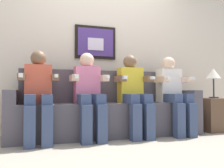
{
  "coord_description": "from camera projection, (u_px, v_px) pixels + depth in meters",
  "views": [
    {
      "loc": [
        -0.98,
        -2.86,
        0.6
      ],
      "look_at": [
        0.0,
        0.15,
        0.7
      ],
      "focal_mm": 39.06,
      "sensor_mm": 36.0,
      "label": 1
    }
  ],
  "objects": [
    {
      "name": "side_table_right",
      "position": [
        213.0,
        114.0,
        3.73
      ],
      "size": [
        0.4,
        0.4,
        0.5
      ],
      "color": "brown",
      "rests_on": "ground_plane"
    },
    {
      "name": "spare_remote_on_table",
      "position": [
        217.0,
        97.0,
        3.76
      ],
      "size": [
        0.04,
        0.13,
        0.02
      ],
      "primitive_type": "cube",
      "color": "white",
      "rests_on": "side_table_right"
    },
    {
      "name": "back_wall_assembly",
      "position": [
        100.0,
        46.0,
        3.77
      ],
      "size": [
        5.0,
        0.1,
        2.6
      ],
      "color": "beige",
      "rests_on": "ground_plane"
    },
    {
      "name": "person_leftmost",
      "position": [
        38.0,
        91.0,
        2.89
      ],
      "size": [
        0.46,
        0.56,
        1.11
      ],
      "color": "#D8593F",
      "rests_on": "ground_plane"
    },
    {
      "name": "person_rightmost",
      "position": [
        173.0,
        91.0,
        3.46
      ],
      "size": [
        0.46,
        0.56,
        1.11
      ],
      "color": "white",
      "rests_on": "ground_plane"
    },
    {
      "name": "table_lamp",
      "position": [
        213.0,
        75.0,
        3.77
      ],
      "size": [
        0.22,
        0.22,
        0.46
      ],
      "color": "#333338",
      "rests_on": "side_table_right"
    },
    {
      "name": "couch",
      "position": [
        108.0,
        113.0,
        3.32
      ],
      "size": [
        2.6,
        0.58,
        0.9
      ],
      "color": "#514C56",
      "rests_on": "ground_plane"
    },
    {
      "name": "person_right_center",
      "position": [
        133.0,
        91.0,
        3.27
      ],
      "size": [
        0.46,
        0.56,
        1.11
      ],
      "color": "yellow",
      "rests_on": "ground_plane"
    },
    {
      "name": "person_left_center",
      "position": [
        89.0,
        91.0,
        3.08
      ],
      "size": [
        0.46,
        0.56,
        1.11
      ],
      "color": "pink",
      "rests_on": "ground_plane"
    },
    {
      "name": "ground_plane",
      "position": [
        116.0,
        140.0,
        3.0
      ],
      "size": [
        6.5,
        6.5,
        0.0
      ],
      "primitive_type": "plane",
      "color": "#9E9384"
    }
  ]
}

